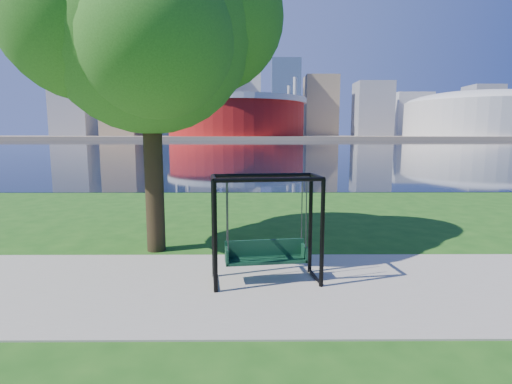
{
  "coord_description": "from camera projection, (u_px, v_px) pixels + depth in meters",
  "views": [
    {
      "loc": [
        0.24,
        -7.73,
        2.87
      ],
      "look_at": [
        0.29,
        0.0,
        1.76
      ],
      "focal_mm": 28.0,
      "sensor_mm": 36.0,
      "label": 1
    }
  ],
  "objects": [
    {
      "name": "swing",
      "position": [
        266.0,
        231.0,
        7.7
      ],
      "size": [
        2.16,
        1.16,
        2.11
      ],
      "rotation": [
        0.0,
        0.0,
        0.13
      ],
      "color": "black",
      "rests_on": "ground"
    },
    {
      "name": "skyline",
      "position": [
        248.0,
        93.0,
        319.06
      ],
      "size": [
        392.0,
        66.0,
        96.5
      ],
      "color": "gray",
      "rests_on": "far_bank"
    },
    {
      "name": "ground",
      "position": [
        242.0,
        278.0,
        8.06
      ],
      "size": [
        900.0,
        900.0,
        0.0
      ],
      "primitive_type": "plane",
      "color": "#1E5114",
      "rests_on": "ground"
    },
    {
      "name": "far_bank",
      "position": [
        253.0,
        137.0,
        310.8
      ],
      "size": [
        900.0,
        228.0,
        2.0
      ],
      "primitive_type": "cube",
      "color": "#937F60",
      "rests_on": "ground"
    },
    {
      "name": "path",
      "position": [
        241.0,
        287.0,
        7.56
      ],
      "size": [
        120.0,
        4.0,
        0.03
      ],
      "primitive_type": "cube",
      "color": "#9E937F",
      "rests_on": "ground"
    },
    {
      "name": "stadium",
      "position": [
        237.0,
        116.0,
        238.58
      ],
      "size": [
        83.0,
        83.0,
        32.0
      ],
      "color": "maroon",
      "rests_on": "far_bank"
    },
    {
      "name": "arena",
      "position": [
        478.0,
        113.0,
        239.19
      ],
      "size": [
        84.0,
        84.0,
        26.56
      ],
      "color": "beige",
      "rests_on": "far_bank"
    },
    {
      "name": "river",
      "position": [
        253.0,
        145.0,
        109.02
      ],
      "size": [
        900.0,
        180.0,
        0.02
      ],
      "primitive_type": "cube",
      "color": "black",
      "rests_on": "ground"
    },
    {
      "name": "park_tree",
      "position": [
        147.0,
        21.0,
        9.29
      ],
      "size": [
        6.38,
        5.76,
        7.92
      ],
      "color": "black",
      "rests_on": "ground"
    }
  ]
}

